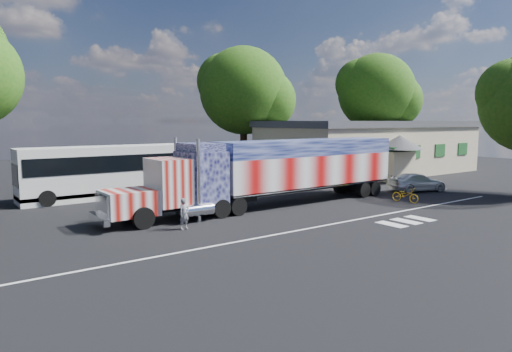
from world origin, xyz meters
TOP-DOWN VIEW (x-y plane):
  - ground at (0.00, 0.00)m, footprint 100.00×100.00m
  - lane_markings at (1.71, -3.77)m, footprint 30.00×2.67m
  - semi_truck at (1.40, 2.70)m, footprint 20.11×3.18m
  - coach_bus at (-5.69, 11.89)m, footprint 12.01×2.80m
  - hall_building at (19.92, 10.86)m, footprint 22.40×12.80m
  - parked_car at (13.41, 1.11)m, footprint 4.91×3.09m
  - woman at (-6.15, 0.39)m, footprint 0.62×0.48m
  - bicycle at (8.74, -1.29)m, footprint 0.89×1.87m
  - tree_ne_a at (10.16, 18.85)m, footprint 9.13×8.70m
  - tree_far_ne at (26.84, 15.99)m, footprint 9.24×8.80m

SIDE VIEW (x-z plane):
  - ground at x=0.00m, z-range 0.00..0.00m
  - lane_markings at x=1.71m, z-range 0.00..0.01m
  - bicycle at x=8.74m, z-range 0.00..0.94m
  - parked_car at x=13.41m, z-range 0.00..1.33m
  - woman at x=-6.15m, z-range 0.00..1.52m
  - coach_bus at x=-5.69m, z-range 0.06..3.56m
  - semi_truck at x=1.40m, z-range 0.06..4.35m
  - hall_building at x=19.92m, z-range 0.02..5.22m
  - tree_ne_a at x=10.16m, z-range 1.87..14.40m
  - tree_far_ne at x=26.84m, z-range 2.01..14.94m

